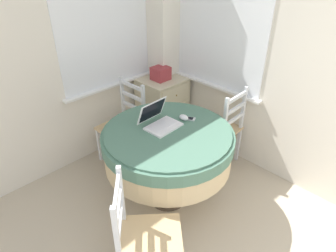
% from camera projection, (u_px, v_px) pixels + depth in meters
% --- Properties ---
extents(corner_room_shell, '(4.30, 5.13, 2.55)m').
position_uv_depth(corner_room_shell, '(192.00, 68.00, 2.36)').
color(corner_room_shell, silver).
rests_on(corner_room_shell, ground_plane).
extents(round_dining_table, '(1.13, 1.13, 0.77)m').
position_uv_depth(round_dining_table, '(168.00, 145.00, 2.60)').
color(round_dining_table, '#4C3D2D').
rests_on(round_dining_table, ground_plane).
extents(laptop, '(0.31, 0.29, 0.21)m').
position_uv_depth(laptop, '(159.00, 121.00, 2.57)').
color(laptop, white).
rests_on(laptop, round_dining_table).
extents(computer_mouse, '(0.06, 0.09, 0.05)m').
position_uv_depth(computer_mouse, '(184.00, 117.00, 2.66)').
color(computer_mouse, white).
rests_on(computer_mouse, round_dining_table).
extents(cell_phone, '(0.11, 0.13, 0.01)m').
position_uv_depth(cell_phone, '(189.00, 118.00, 2.69)').
color(cell_phone, '#B2B7BC').
rests_on(cell_phone, round_dining_table).
extents(dining_chair_near_back_window, '(0.44, 0.41, 0.90)m').
position_uv_depth(dining_chair_near_back_window, '(124.00, 125.00, 3.26)').
color(dining_chair_near_back_window, tan).
rests_on(dining_chair_near_back_window, ground_plane).
extents(dining_chair_near_right_window, '(0.42, 0.45, 0.90)m').
position_uv_depth(dining_chair_near_right_window, '(221.00, 129.00, 3.19)').
color(dining_chair_near_right_window, tan).
rests_on(dining_chair_near_right_window, ground_plane).
extents(dining_chair_camera_near, '(0.58, 0.58, 0.90)m').
position_uv_depth(dining_chair_camera_near, '(143.00, 237.00, 2.01)').
color(dining_chair_camera_near, tan).
rests_on(dining_chair_camera_near, ground_plane).
extents(corner_cabinet, '(0.52, 0.49, 0.77)m').
position_uv_depth(corner_cabinet, '(162.00, 107.00, 3.72)').
color(corner_cabinet, beige).
rests_on(corner_cabinet, ground_plane).
extents(storage_box, '(0.19, 0.17, 0.15)m').
position_uv_depth(storage_box, '(161.00, 73.00, 3.45)').
color(storage_box, '#9E3338').
rests_on(storage_box, corner_cabinet).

